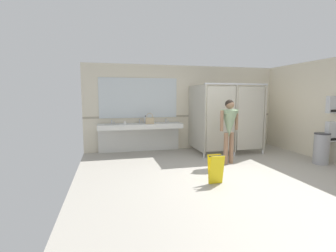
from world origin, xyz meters
TOP-DOWN VIEW (x-y plane):
  - ground_plane at (0.00, 0.00)m, footprint 6.46×6.65m
  - wall_back at (0.00, 3.08)m, footprint 6.46×0.12m
  - wall_back_tile_band at (0.00, 3.02)m, footprint 6.46×0.01m
  - vanity_counter at (-1.59, 2.80)m, footprint 2.46×0.59m
  - mirror_panel at (-1.59, 3.01)m, footprint 2.36×0.02m
  - bathroom_stalls at (0.93, 2.13)m, footprint 1.89×1.38m
  - paper_towel_dispenser_upper at (2.86, 0.43)m, footprint 0.33×0.13m
  - paper_towel_dispenser_lower at (2.86, 0.40)m, footprint 0.33×0.13m
  - trash_bin at (2.61, 0.43)m, footprint 0.36×0.36m
  - person_standing at (0.38, 0.99)m, footprint 0.55×0.49m
  - handbag at (-1.33, 2.56)m, footprint 0.24×0.11m
  - soap_dispenser at (-1.41, 2.89)m, footprint 0.07×0.07m
  - paper_cup at (-2.04, 2.61)m, footprint 0.07×0.07m
  - wet_floor_sign at (-0.53, -0.25)m, footprint 0.28×0.19m

SIDE VIEW (x-z plane):
  - ground_plane at x=0.00m, z-range -0.10..0.00m
  - wet_floor_sign at x=-0.53m, z-range 0.01..0.57m
  - trash_bin at x=2.61m, z-range 0.00..0.78m
  - vanity_counter at x=-1.59m, z-range 0.15..1.14m
  - paper_towel_dispenser_lower at x=2.86m, z-range 0.56..1.06m
  - paper_cup at x=-2.04m, z-range 0.87..0.96m
  - soap_dispenser at x=-1.41m, z-range 0.86..1.08m
  - handbag at x=-1.33m, z-range 0.82..1.14m
  - person_standing at x=0.38m, z-range 0.20..1.80m
  - wall_back_tile_band at x=0.00m, z-range 1.02..1.08m
  - bathroom_stalls at x=0.93m, z-range 0.05..2.07m
  - wall_back at x=0.00m, z-range 0.00..2.63m
  - paper_towel_dispenser_upper at x=2.86m, z-range 1.26..1.68m
  - mirror_panel at x=-1.59m, z-range 1.02..2.22m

